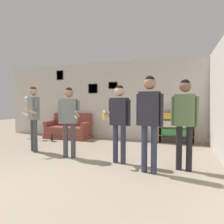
# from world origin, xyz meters

# --- Properties ---
(ground_plane) EXTENTS (20.00, 20.00, 0.00)m
(ground_plane) POSITION_xyz_m (0.00, 0.00, 0.00)
(ground_plane) COLOR gray
(wall_back) EXTENTS (8.62, 0.08, 2.70)m
(wall_back) POSITION_xyz_m (-0.01, 4.39, 1.35)
(wall_back) COLOR beige
(wall_back) RESTS_ON ground_plane
(couch) EXTENTS (1.59, 0.80, 0.87)m
(couch) POSITION_xyz_m (-1.51, 3.97, 0.29)
(couch) COLOR brown
(couch) RESTS_ON ground_plane
(bookshelf) EXTENTS (1.08, 0.30, 0.99)m
(bookshelf) POSITION_xyz_m (2.18, 4.17, 0.49)
(bookshelf) COLOR brown
(bookshelf) RESTS_ON ground_plane
(floor_lamp) EXTENTS (0.48, 0.28, 1.58)m
(floor_lamp) POSITION_xyz_m (-2.73, 3.44, 1.22)
(floor_lamp) COLOR #ADA89E
(floor_lamp) RESTS_ON ground_plane
(person_player_foreground_left) EXTENTS (0.43, 0.60, 1.69)m
(person_player_foreground_left) POSITION_xyz_m (-1.33, 1.93, 1.04)
(person_player_foreground_left) COLOR #3D4247
(person_player_foreground_left) RESTS_ON ground_plane
(person_player_foreground_center) EXTENTS (0.56, 0.41, 1.63)m
(person_player_foreground_center) POSITION_xyz_m (-0.16, 1.72, 0.99)
(person_player_foreground_center) COLOR #3D4247
(person_player_foreground_center) RESTS_ON ground_plane
(person_watcher_holding_cup) EXTENTS (0.54, 0.40, 1.64)m
(person_watcher_holding_cup) POSITION_xyz_m (1.06, 1.67, 1.00)
(person_watcher_holding_cup) COLOR #2D334C
(person_watcher_holding_cup) RESTS_ON ground_plane
(person_spectator_near_bookshelf) EXTENTS (0.49, 0.25, 1.76)m
(person_spectator_near_bookshelf) POSITION_xyz_m (1.73, 1.29, 1.09)
(person_spectator_near_bookshelf) COLOR #2D334C
(person_spectator_near_bookshelf) RESTS_ON ground_plane
(person_spectator_far_right) EXTENTS (0.50, 0.24, 1.71)m
(person_spectator_far_right) POSITION_xyz_m (2.34, 1.63, 1.05)
(person_spectator_far_right) COLOR black
(person_spectator_far_right) RESTS_ON ground_plane
(bottle_on_floor) EXTENTS (0.07, 0.07, 0.25)m
(bottle_on_floor) POSITION_xyz_m (-1.78, 3.32, 0.10)
(bottle_on_floor) COLOR black
(bottle_on_floor) RESTS_ON ground_plane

